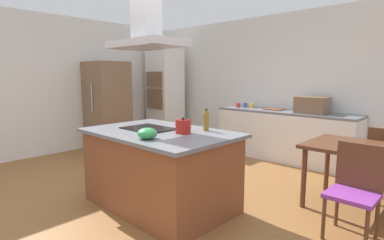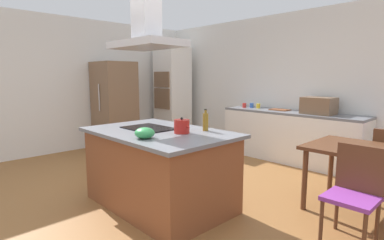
# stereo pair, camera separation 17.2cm
# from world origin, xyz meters

# --- Properties ---
(ground) EXTENTS (16.00, 16.00, 0.00)m
(ground) POSITION_xyz_m (0.00, 1.50, 0.00)
(ground) COLOR #936033
(wall_back) EXTENTS (7.20, 0.10, 2.70)m
(wall_back) POSITION_xyz_m (0.00, 3.25, 1.35)
(wall_back) COLOR white
(wall_back) RESTS_ON ground
(wall_left) EXTENTS (0.10, 8.80, 2.70)m
(wall_left) POSITION_xyz_m (-3.45, 1.00, 1.35)
(wall_left) COLOR white
(wall_left) RESTS_ON ground
(kitchen_island) EXTENTS (1.75, 1.15, 0.90)m
(kitchen_island) POSITION_xyz_m (0.00, 0.00, 0.45)
(kitchen_island) COLOR brown
(kitchen_island) RESTS_ON ground
(cooktop) EXTENTS (0.60, 0.44, 0.01)m
(cooktop) POSITION_xyz_m (-0.20, 0.00, 0.91)
(cooktop) COLOR black
(cooktop) RESTS_ON kitchen_island
(tea_kettle) EXTENTS (0.22, 0.17, 0.18)m
(tea_kettle) POSITION_xyz_m (0.29, 0.09, 0.98)
(tea_kettle) COLOR #B21E19
(tea_kettle) RESTS_ON kitchen_island
(olive_oil_bottle) EXTENTS (0.06, 0.06, 0.25)m
(olive_oil_bottle) POSITION_xyz_m (0.37, 0.39, 1.01)
(olive_oil_bottle) COLOR olive
(olive_oil_bottle) RESTS_ON kitchen_island
(mixing_bowl) EXTENTS (0.20, 0.20, 0.11)m
(mixing_bowl) POSITION_xyz_m (0.25, -0.37, 0.96)
(mixing_bowl) COLOR #33934C
(mixing_bowl) RESTS_ON kitchen_island
(back_counter) EXTENTS (2.54, 0.62, 0.90)m
(back_counter) POSITION_xyz_m (0.11, 2.88, 0.45)
(back_counter) COLOR white
(back_counter) RESTS_ON ground
(countertop_microwave) EXTENTS (0.50, 0.38, 0.28)m
(countertop_microwave) POSITION_xyz_m (0.60, 2.88, 1.04)
(countertop_microwave) COLOR brown
(countertop_microwave) RESTS_ON back_counter
(coffee_mug_red) EXTENTS (0.08, 0.08, 0.09)m
(coffee_mug_red) POSITION_xyz_m (-0.89, 2.84, 0.95)
(coffee_mug_red) COLOR red
(coffee_mug_red) RESTS_ON back_counter
(coffee_mug_blue) EXTENTS (0.08, 0.08, 0.09)m
(coffee_mug_blue) POSITION_xyz_m (-0.79, 2.95, 0.95)
(coffee_mug_blue) COLOR #2D56B2
(coffee_mug_blue) RESTS_ON back_counter
(coffee_mug_yellow) EXTENTS (0.08, 0.08, 0.09)m
(coffee_mug_yellow) POSITION_xyz_m (-0.63, 2.95, 0.95)
(coffee_mug_yellow) COLOR gold
(coffee_mug_yellow) RESTS_ON back_counter
(cutting_board) EXTENTS (0.34, 0.24, 0.02)m
(cutting_board) POSITION_xyz_m (-0.15, 2.93, 0.91)
(cutting_board) COLOR brown
(cutting_board) RESTS_ON back_counter
(wall_oven_stack) EXTENTS (0.70, 0.66, 2.20)m
(wall_oven_stack) POSITION_xyz_m (-2.90, 2.65, 1.10)
(wall_oven_stack) COLOR white
(wall_oven_stack) RESTS_ON ground
(refrigerator) EXTENTS (0.80, 0.73, 1.82)m
(refrigerator) POSITION_xyz_m (-2.98, 1.12, 0.91)
(refrigerator) COLOR brown
(refrigerator) RESTS_ON ground
(dining_table) EXTENTS (1.40, 0.90, 0.75)m
(dining_table) POSITION_xyz_m (1.86, 1.49, 0.67)
(dining_table) COLOR #59331E
(dining_table) RESTS_ON ground
(chair_facing_island) EXTENTS (0.42, 0.42, 0.89)m
(chair_facing_island) POSITION_xyz_m (1.86, 0.82, 0.51)
(chair_facing_island) COLOR purple
(chair_facing_island) RESTS_ON ground
(range_hood) EXTENTS (0.90, 0.55, 0.78)m
(range_hood) POSITION_xyz_m (-0.20, 0.00, 2.10)
(range_hood) COLOR #ADADB2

